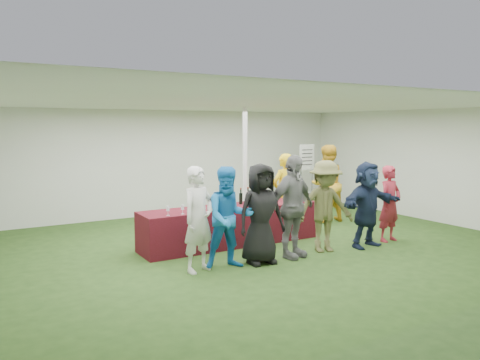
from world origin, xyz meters
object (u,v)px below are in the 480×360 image
customer_5 (367,204)px  customer_4 (325,206)px  customer_1 (229,218)px  wine_list_sign (307,162)px  customer_6 (390,204)px  serving_table (231,225)px  customer_0 (199,219)px  dump_bucket (304,197)px  customer_2 (261,214)px  customer_3 (292,207)px  staff_pourer (284,192)px  staff_back (327,184)px

customer_5 → customer_4: bearing=165.6°
customer_1 → customer_4: 1.98m
wine_list_sign → customer_6: wine_list_sign is taller
serving_table → customer_0: customer_0 is taller
customer_6 → serving_table: bearing=148.1°
dump_bucket → customer_5: 1.36m
serving_table → customer_2: 1.44m
serving_table → customer_3: customer_3 is taller
dump_bucket → customer_2: customer_2 is taller
customer_2 → customer_4: (1.41, 0.01, -0.00)m
dump_bucket → customer_0: bearing=-161.0°
customer_2 → customer_5: (2.32, -0.14, -0.02)m
customer_0 → customer_1: customer_0 is taller
staff_pourer → dump_bucket: bearing=82.2°
customer_1 → customer_3: (1.23, -0.05, 0.07)m
staff_pourer → customer_1: staff_pourer is taller
staff_back → customer_1: (-3.78, -1.97, -0.10)m
serving_table → dump_bucket: bearing=-7.7°
serving_table → dump_bucket: size_ratio=13.74×
serving_table → customer_3: size_ratio=2.00×
wine_list_sign → customer_0: bearing=-144.9°
customer_1 → wine_list_sign: bearing=51.8°
wine_list_sign → customer_0: wine_list_sign is taller
staff_back → customer_3: 3.25m
dump_bucket → customer_3: bearing=-135.9°
wine_list_sign → staff_pourer: 2.80m
wine_list_sign → customer_5: size_ratio=1.10×
wine_list_sign → customer_2: size_ratio=1.07×
dump_bucket → customer_3: 1.61m
serving_table → staff_back: staff_back is taller
dump_bucket → customer_2: 2.14m
staff_pourer → staff_back: 1.43m
staff_back → customer_2: 3.79m
wine_list_sign → customer_4: (-2.47, -3.60, -0.48)m
staff_back → customer_4: size_ratio=1.11×
serving_table → customer_2: bearing=-98.4°
customer_0 → customer_4: 2.50m
staff_pourer → wine_list_sign: bearing=-149.3°
staff_pourer → customer_2: size_ratio=1.01×
wine_list_sign → customer_4: 4.40m
staff_pourer → customer_1: size_ratio=1.03×
customer_3 → customer_4: bearing=-12.8°
customer_0 → customer_5: bearing=-24.4°
serving_table → customer_6: customer_6 is taller
customer_0 → customer_6: 4.13m
serving_table → dump_bucket: dump_bucket is taller
staff_pourer → customer_6: staff_pourer is taller
customer_4 → customer_1: bearing=-166.0°
wine_list_sign → serving_table: bearing=-148.4°
staff_pourer → customer_4: 1.84m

